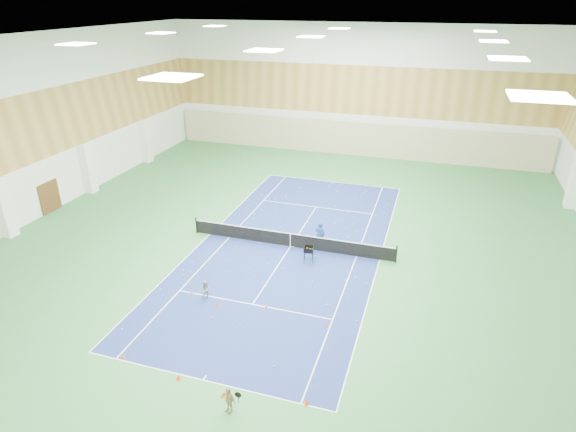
{
  "coord_description": "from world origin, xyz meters",
  "views": [
    {
      "loc": [
        7.74,
        -25.0,
        14.15
      ],
      "look_at": [
        -0.2,
        0.14,
        2.0
      ],
      "focal_mm": 30.0,
      "sensor_mm": 36.0,
      "label": 1
    }
  ],
  "objects": [
    {
      "name": "ground",
      "position": [
        0.0,
        0.0,
        0.0
      ],
      "size": [
        40.0,
        40.0,
        0.0
      ],
      "primitive_type": "plane",
      "color": "#32753D",
      "rests_on": "ground"
    },
    {
      "name": "room_shell",
      "position": [
        0.0,
        0.0,
        6.0
      ],
      "size": [
        36.0,
        40.0,
        12.0
      ],
      "primitive_type": null,
      "color": "white",
      "rests_on": "ground"
    },
    {
      "name": "wood_cladding",
      "position": [
        0.0,
        0.0,
        8.0
      ],
      "size": [
        36.0,
        40.0,
        8.0
      ],
      "primitive_type": null,
      "color": "#B98C44",
      "rests_on": "room_shell"
    },
    {
      "name": "ceiling_light_grid",
      "position": [
        0.0,
        0.0,
        11.92
      ],
      "size": [
        21.4,
        25.4,
        0.06
      ],
      "primitive_type": null,
      "color": "white",
      "rests_on": "room_shell"
    },
    {
      "name": "court_surface",
      "position": [
        0.0,
        0.0,
        0.01
      ],
      "size": [
        10.97,
        23.77,
        0.01
      ],
      "primitive_type": "cube",
      "color": "navy",
      "rests_on": "ground"
    },
    {
      "name": "tennis_balls_scatter",
      "position": [
        0.0,
        0.0,
        0.05
      ],
      "size": [
        10.57,
        22.77,
        0.07
      ],
      "primitive_type": null,
      "color": "#D7F229",
      "rests_on": "ground"
    },
    {
      "name": "tennis_net",
      "position": [
        0.0,
        0.0,
        0.55
      ],
      "size": [
        12.8,
        0.1,
        1.1
      ],
      "primitive_type": null,
      "color": "black",
      "rests_on": "ground"
    },
    {
      "name": "back_curtain",
      "position": [
        0.0,
        19.75,
        1.6
      ],
      "size": [
        35.4,
        0.16,
        3.2
      ],
      "primitive_type": "cube",
      "color": "#C6B793",
      "rests_on": "ground"
    },
    {
      "name": "door_left_b",
      "position": [
        -17.92,
        0.0,
        1.1
      ],
      "size": [
        0.08,
        1.8,
        2.2
      ],
      "primitive_type": "cube",
      "color": "#593319",
      "rests_on": "ground"
    },
    {
      "name": "coach",
      "position": [
        1.7,
        0.6,
        0.84
      ],
      "size": [
        0.67,
        0.5,
        1.67
      ],
      "primitive_type": "imported",
      "rotation": [
        0.0,
        0.0,
        3.32
      ],
      "color": "#1F458F",
      "rests_on": "ground"
    },
    {
      "name": "child_court",
      "position": [
        -2.43,
        -6.63,
        0.53
      ],
      "size": [
        0.59,
        0.51,
        1.06
      ],
      "primitive_type": "imported",
      "rotation": [
        0.0,
        0.0,
        0.24
      ],
      "color": "#929199",
      "rests_on": "ground"
    },
    {
      "name": "child_apron",
      "position": [
        1.65,
        -13.0,
        0.55
      ],
      "size": [
        0.7,
        0.46,
        1.11
      ],
      "primitive_type": "imported",
      "rotation": [
        0.0,
        0.0,
        -0.32
      ],
      "color": "tan",
      "rests_on": "ground"
    },
    {
      "name": "ball_cart",
      "position": [
        1.54,
        -1.4,
        0.49
      ],
      "size": [
        0.67,
        0.67,
        0.98
      ],
      "primitive_type": null,
      "rotation": [
        0.0,
        0.0,
        0.19
      ],
      "color": "black",
      "rests_on": "ground"
    },
    {
      "name": "cone_svc_a",
      "position": [
        -3.36,
        -6.45,
        0.1
      ],
      "size": [
        0.19,
        0.19,
        0.21
      ],
      "primitive_type": "cone",
      "color": "#FF620D",
      "rests_on": "ground"
    },
    {
      "name": "cone_svc_b",
      "position": [
        -1.64,
        -6.99,
        0.11
      ],
      "size": [
        0.19,
        0.19,
        0.21
      ],
      "primitive_type": "cone",
      "color": "#F34E0C",
      "rests_on": "ground"
    },
    {
      "name": "cone_svc_c",
      "position": [
        0.75,
        -6.48,
        0.1
      ],
      "size": [
        0.19,
        0.19,
        0.21
      ],
      "primitive_type": "cone",
      "color": "#FF640D",
      "rests_on": "ground"
    },
    {
      "name": "cone_svc_d",
      "position": [
        3.99,
        -6.92,
        0.1
      ],
      "size": [
        0.18,
        0.18,
        0.2
      ],
      "primitive_type": "cone",
      "color": "#D6480B",
      "rests_on": "ground"
    },
    {
      "name": "cone_base_a",
      "position": [
        -3.86,
        -11.74,
        0.09
      ],
      "size": [
        0.17,
        0.17,
        0.19
      ],
      "primitive_type": "cone",
      "color": "#D9450B",
      "rests_on": "ground"
    },
    {
      "name": "cone_base_b",
      "position": [
        -0.98,
        -12.11,
        0.11
      ],
      "size": [
        0.21,
        0.21,
        0.23
      ],
      "primitive_type": "cone",
      "color": "#DA490B",
      "rests_on": "ground"
    },
    {
      "name": "cone_base_c",
      "position": [
        1.14,
        -12.42,
        0.11
      ],
      "size": [
        0.21,
        0.21,
        0.23
      ],
      "primitive_type": "cone",
      "color": "#FD5B0D",
      "rests_on": "ground"
    },
    {
      "name": "cone_base_d",
      "position": [
        4.32,
        -11.82,
        0.12
      ],
      "size": [
        0.23,
        0.23,
        0.25
      ],
      "primitive_type": "cone",
      "color": "#FF4A0D",
      "rests_on": "ground"
    }
  ]
}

